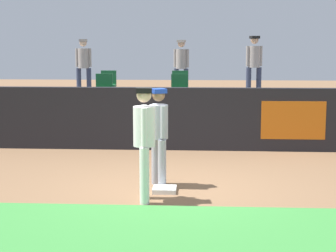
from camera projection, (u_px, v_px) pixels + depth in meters
The scene contains 14 objects.
ground_plane at pixel (171, 189), 9.75m from camera, with size 60.00×60.00×0.00m, color brown.
grass_foreground_strip at pixel (161, 236), 7.37m from camera, with size 18.00×2.80×0.01m, color #388438.
first_base at pixel (165, 189), 9.59m from camera, with size 0.40×0.40×0.08m, color white.
player_fielder_home at pixel (145, 136), 8.89m from camera, with size 0.38×0.58×1.84m.
player_runner_visitor at pixel (159, 130), 9.85m from camera, with size 0.44×0.45×1.75m.
field_wall at pixel (180, 119), 13.33m from camera, with size 18.00×0.26×1.50m.
bleacher_platform at pixel (183, 117), 15.91m from camera, with size 18.00×4.80×0.90m, color #59595E.
seat_back_center at pixel (180, 83), 16.45m from camera, with size 0.48×0.44×0.84m.
seat_back_left at pixel (108, 83), 16.57m from camera, with size 0.46×0.44×0.84m.
seat_front_left at pixel (104, 88), 14.79m from camera, with size 0.45×0.44×0.84m.
seat_front_center at pixel (179, 88), 14.67m from camera, with size 0.44×0.44×0.84m.
spectator_hooded at pixel (84, 63), 17.45m from camera, with size 0.50×0.37×1.77m.
spectator_capped at pixel (181, 64), 17.39m from camera, with size 0.48×0.39×1.75m.
spectator_casual at pixel (254, 62), 16.90m from camera, with size 0.50×0.44×1.87m.
Camera 1 is at (0.52, -9.47, 2.52)m, focal length 59.54 mm.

